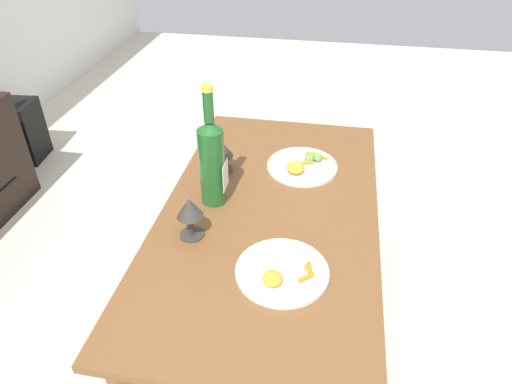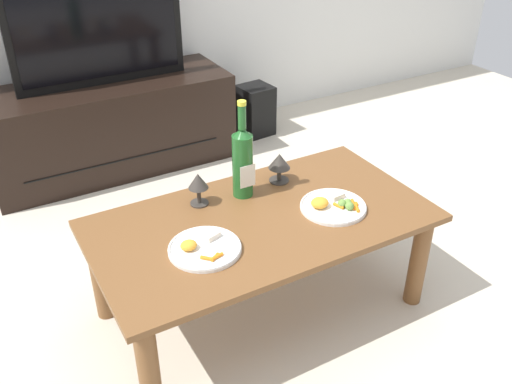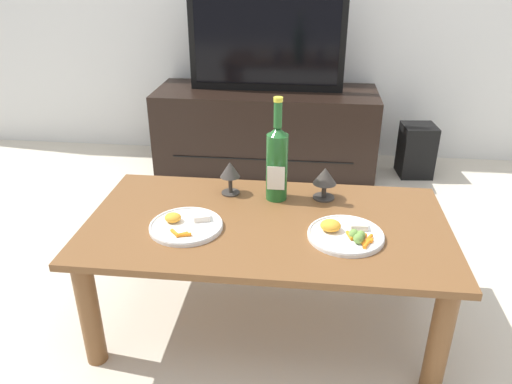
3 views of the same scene
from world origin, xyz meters
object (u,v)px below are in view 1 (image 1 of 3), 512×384
at_px(floor_speaker, 20,131).
at_px(goblet_left, 190,210).
at_px(dinner_plate_left, 281,271).
at_px(dining_table, 269,228).
at_px(dinner_plate_right, 302,165).
at_px(wine_bottle, 212,160).
at_px(goblet_right, 220,150).

height_order(floor_speaker, goblet_left, goblet_left).
bearing_deg(dinner_plate_left, goblet_left, 68.56).
xyz_separation_m(dining_table, goblet_left, (-0.16, 0.21, 0.16)).
distance_m(dining_table, dinner_plate_right, 0.29).
distance_m(dining_table, wine_bottle, 0.29).
bearing_deg(dining_table, dinner_plate_right, -15.79).
bearing_deg(dinner_plate_right, floor_speaker, 70.90).
height_order(goblet_left, dinner_plate_left, goblet_left).
bearing_deg(dinner_plate_left, wine_bottle, 41.78).
xyz_separation_m(wine_bottle, goblet_left, (-0.18, 0.02, -0.06)).
xyz_separation_m(goblet_left, dinner_plate_left, (-0.11, -0.28, -0.08)).
xyz_separation_m(floor_speaker, dinner_plate_right, (-0.54, -1.56, 0.29)).
xyz_separation_m(dining_table, goblet_right, (0.20, 0.21, 0.16)).
bearing_deg(floor_speaker, goblet_right, -121.11).
distance_m(dining_table, goblet_right, 0.33).
bearing_deg(floor_speaker, dinner_plate_left, -130.35).
height_order(goblet_left, goblet_right, goblet_left).
relative_size(floor_speaker, wine_bottle, 0.83).
xyz_separation_m(floor_speaker, dinner_plate_left, (-1.08, -1.55, 0.28)).
xyz_separation_m(dining_table, dinner_plate_right, (0.27, -0.08, 0.09)).
bearing_deg(dinner_plate_left, floor_speaker, 55.26).
bearing_deg(dinner_plate_right, dinner_plate_left, 179.80).
bearing_deg(floor_speaker, dining_table, -124.23).
height_order(dining_table, goblet_left, goblet_left).
relative_size(goblet_left, dinner_plate_right, 0.52).
relative_size(dining_table, dinner_plate_right, 4.99).
height_order(dining_table, dinner_plate_right, dinner_plate_right).
bearing_deg(dinner_plate_right, goblet_left, 146.72).
height_order(goblet_right, dinner_plate_left, goblet_right).
distance_m(goblet_right, dinner_plate_right, 0.30).
height_order(goblet_left, dinner_plate_right, goblet_left).
bearing_deg(dinner_plate_left, dining_table, 15.32).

